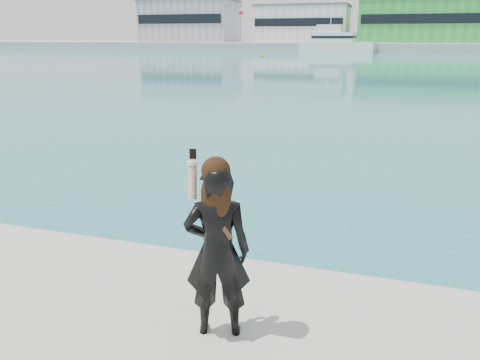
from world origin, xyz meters
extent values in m
plane|color=#197675|center=(0.00, 0.00, 0.00)|extent=(500.00, 500.00, 0.00)
cube|color=#9E9E99|center=(0.00, 130.00, 1.00)|extent=(320.00, 40.00, 2.00)
cube|color=gray|center=(-55.00, 128.00, 7.50)|extent=(26.00, 16.00, 11.00)
cube|color=black|center=(-55.00, 119.90, 8.05)|extent=(24.70, 0.20, 2.42)
cube|color=#59595B|center=(-55.00, 128.00, 13.25)|extent=(26.52, 16.32, 0.50)
cube|color=silver|center=(-22.00, 128.00, 6.50)|extent=(24.00, 15.00, 9.00)
cube|color=black|center=(-22.00, 120.40, 6.95)|extent=(22.80, 0.20, 1.98)
cube|color=#59595B|center=(-22.00, 128.00, 11.25)|extent=(24.48, 15.30, 0.50)
cube|color=green|center=(8.00, 128.00, 7.00)|extent=(30.00, 16.00, 10.00)
cube|color=black|center=(8.00, 119.90, 7.50)|extent=(28.50, 0.20, 2.20)
cube|color=#59595B|center=(8.00, 128.00, 12.25)|extent=(30.60, 16.32, 0.50)
cylinder|color=silver|center=(-38.00, 121.00, 6.00)|extent=(0.16, 0.16, 8.00)
cube|color=red|center=(-37.40, 121.00, 9.40)|extent=(1.20, 0.04, 0.80)
cube|color=silver|center=(-10.50, 110.51, 1.14)|extent=(17.68, 7.19, 2.29)
cube|color=silver|center=(-11.45, 110.65, 3.34)|extent=(10.02, 5.34, 2.10)
cube|color=silver|center=(-12.39, 110.78, 5.25)|extent=(6.13, 4.03, 1.72)
cube|color=black|center=(-11.45, 110.65, 3.34)|extent=(10.22, 5.46, 0.57)
cylinder|color=silver|center=(-12.39, 110.78, 7.06)|extent=(0.15, 0.15, 1.91)
sphere|color=#DB9C0B|center=(-20.67, 80.44, 0.00)|extent=(0.50, 0.50, 0.50)
imported|color=black|center=(0.41, -0.57, 1.64)|extent=(0.71, 0.57, 1.69)
sphere|color=black|center=(0.41, -0.59, 2.43)|extent=(0.26, 0.26, 0.26)
ellipsoid|color=black|center=(0.43, -0.63, 2.22)|extent=(0.28, 0.15, 0.45)
cylinder|color=tan|center=(0.17, -0.53, 2.32)|extent=(0.13, 0.21, 0.37)
cylinder|color=white|center=(0.16, -0.50, 2.47)|extent=(0.10, 0.10, 0.03)
cube|color=black|center=(0.14, -0.46, 2.52)|extent=(0.06, 0.03, 0.12)
cube|color=#4C2D14|center=(0.46, -0.64, 1.98)|extent=(0.23, 0.08, 0.35)
camera|label=1|loc=(1.79, -4.26, 3.56)|focal=35.00mm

